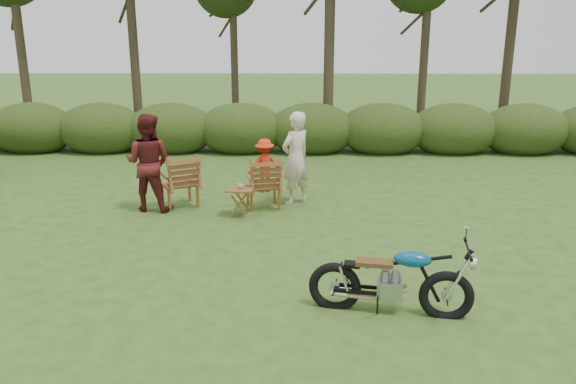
{
  "coord_description": "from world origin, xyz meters",
  "views": [
    {
      "loc": [
        -0.44,
        -6.77,
        3.31
      ],
      "look_at": [
        -0.57,
        1.64,
        0.9
      ],
      "focal_mm": 35.0,
      "sensor_mm": 36.0,
      "label": 1
    }
  ],
  "objects_px": {
    "lawn_chair_left": "(180,206)",
    "cup": "(241,186)",
    "adult_a": "(295,203)",
    "adult_b": "(152,209)",
    "lawn_chair_right": "(263,207)",
    "motorcycle": "(388,312)",
    "child": "(265,191)",
    "side_table": "(240,202)"
  },
  "relations": [
    {
      "from": "lawn_chair_right",
      "to": "cup",
      "type": "distance_m",
      "value": 0.85
    },
    {
      "from": "lawn_chair_right",
      "to": "adult_b",
      "type": "xyz_separation_m",
      "value": [
        -2.16,
        -0.17,
        0.0
      ]
    },
    {
      "from": "lawn_chair_right",
      "to": "adult_b",
      "type": "relative_size",
      "value": 0.54
    },
    {
      "from": "lawn_chair_left",
      "to": "adult_b",
      "type": "relative_size",
      "value": 0.56
    },
    {
      "from": "side_table",
      "to": "lawn_chair_left",
      "type": "bearing_deg",
      "value": 154.12
    },
    {
      "from": "side_table",
      "to": "cup",
      "type": "bearing_deg",
      "value": 67.72
    },
    {
      "from": "lawn_chair_right",
      "to": "side_table",
      "type": "relative_size",
      "value": 1.88
    },
    {
      "from": "motorcycle",
      "to": "lawn_chair_left",
      "type": "distance_m",
      "value": 5.49
    },
    {
      "from": "motorcycle",
      "to": "child",
      "type": "relative_size",
      "value": 1.64
    },
    {
      "from": "motorcycle",
      "to": "lawn_chair_left",
      "type": "xyz_separation_m",
      "value": [
        -3.43,
        4.29,
        0.0
      ]
    },
    {
      "from": "cup",
      "to": "adult_a",
      "type": "bearing_deg",
      "value": 37.31
    },
    {
      "from": "lawn_chair_left",
      "to": "cup",
      "type": "bearing_deg",
      "value": 126.36
    },
    {
      "from": "adult_a",
      "to": "adult_b",
      "type": "relative_size",
      "value": 0.99
    },
    {
      "from": "motorcycle",
      "to": "cup",
      "type": "height_order",
      "value": "cup"
    },
    {
      "from": "motorcycle",
      "to": "adult_a",
      "type": "bearing_deg",
      "value": 114.5
    },
    {
      "from": "cup",
      "to": "child",
      "type": "relative_size",
      "value": 0.1
    },
    {
      "from": "adult_b",
      "to": "lawn_chair_left",
      "type": "bearing_deg",
      "value": -147.14
    },
    {
      "from": "adult_b",
      "to": "child",
      "type": "xyz_separation_m",
      "value": [
        2.13,
        1.3,
        0.0
      ]
    },
    {
      "from": "lawn_chair_right",
      "to": "adult_b",
      "type": "height_order",
      "value": "adult_b"
    },
    {
      "from": "lawn_chair_right",
      "to": "side_table",
      "type": "distance_m",
      "value": 0.72
    },
    {
      "from": "motorcycle",
      "to": "lawn_chair_left",
      "type": "height_order",
      "value": "motorcycle"
    },
    {
      "from": "cup",
      "to": "side_table",
      "type": "bearing_deg",
      "value": -112.28
    },
    {
      "from": "lawn_chair_right",
      "to": "side_table",
      "type": "height_order",
      "value": "side_table"
    },
    {
      "from": "lawn_chair_right",
      "to": "lawn_chair_left",
      "type": "height_order",
      "value": "lawn_chair_left"
    },
    {
      "from": "motorcycle",
      "to": "cup",
      "type": "relative_size",
      "value": 16.31
    },
    {
      "from": "motorcycle",
      "to": "side_table",
      "type": "relative_size",
      "value": 3.55
    },
    {
      "from": "lawn_chair_right",
      "to": "lawn_chair_left",
      "type": "xyz_separation_m",
      "value": [
        -1.64,
        0.06,
        0.0
      ]
    },
    {
      "from": "motorcycle",
      "to": "lawn_chair_left",
      "type": "relative_size",
      "value": 1.8
    },
    {
      "from": "side_table",
      "to": "adult_b",
      "type": "height_order",
      "value": "adult_b"
    },
    {
      "from": "lawn_chair_left",
      "to": "cup",
      "type": "xyz_separation_m",
      "value": [
        1.26,
        -0.56,
        0.57
      ]
    },
    {
      "from": "cup",
      "to": "adult_b",
      "type": "bearing_deg",
      "value": 169.35
    },
    {
      "from": "cup",
      "to": "adult_a",
      "type": "distance_m",
      "value": 1.39
    },
    {
      "from": "lawn_chair_left",
      "to": "adult_a",
      "type": "relative_size",
      "value": 0.57
    },
    {
      "from": "cup",
      "to": "child",
      "type": "xyz_separation_m",
      "value": [
        0.35,
        1.63,
        -0.57
      ]
    },
    {
      "from": "lawn_chair_right",
      "to": "adult_a",
      "type": "xyz_separation_m",
      "value": [
        0.63,
        0.27,
        0.0
      ]
    },
    {
      "from": "lawn_chair_right",
      "to": "side_table",
      "type": "bearing_deg",
      "value": 40.02
    },
    {
      "from": "lawn_chair_left",
      "to": "adult_b",
      "type": "xyz_separation_m",
      "value": [
        -0.51,
        -0.23,
        0.0
      ]
    },
    {
      "from": "motorcycle",
      "to": "side_table",
      "type": "bearing_deg",
      "value": 130.73
    },
    {
      "from": "motorcycle",
      "to": "adult_a",
      "type": "height_order",
      "value": "adult_a"
    },
    {
      "from": "lawn_chair_left",
      "to": "motorcycle",
      "type": "bearing_deg",
      "value": 99.0
    },
    {
      "from": "lawn_chair_right",
      "to": "adult_a",
      "type": "bearing_deg",
      "value": -170.28
    },
    {
      "from": "lawn_chair_right",
      "to": "lawn_chair_left",
      "type": "relative_size",
      "value": 0.95
    }
  ]
}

